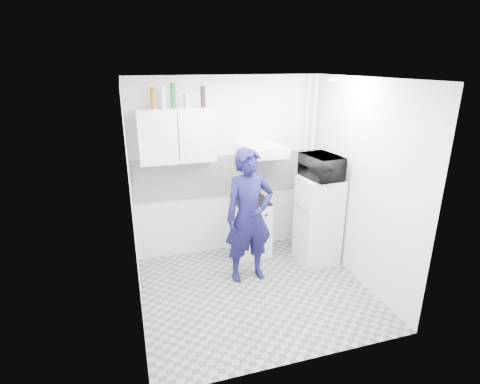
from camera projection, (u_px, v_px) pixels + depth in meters
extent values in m
plane|color=gray|center=(256.00, 291.00, 4.77)|extent=(2.80, 2.80, 0.00)
plane|color=white|center=(259.00, 78.00, 3.91)|extent=(2.80, 2.80, 0.00)
plane|color=silver|center=(229.00, 168.00, 5.47)|extent=(2.80, 0.00, 2.80)
plane|color=silver|center=(132.00, 208.00, 3.96)|extent=(0.00, 2.60, 2.60)
plane|color=silver|center=(361.00, 184.00, 4.73)|extent=(0.00, 2.60, 2.60)
imported|color=#11103D|center=(249.00, 216.00, 4.80)|extent=(0.66, 0.45, 1.78)
cube|color=white|center=(250.00, 228.00, 5.61)|extent=(0.52, 0.52, 0.83)
cube|color=silver|center=(318.00, 221.00, 5.31)|extent=(0.53, 0.53, 1.26)
cube|color=black|center=(251.00, 201.00, 5.47)|extent=(0.50, 0.50, 0.03)
cylinder|color=silver|center=(250.00, 198.00, 5.39)|extent=(0.17, 0.17, 0.09)
imported|color=black|center=(322.00, 167.00, 5.05)|extent=(0.63, 0.46, 0.32)
cylinder|color=brown|center=(153.00, 98.00, 4.69)|extent=(0.07, 0.07, 0.26)
cylinder|color=#B2B7BC|center=(163.00, 97.00, 4.72)|extent=(0.07, 0.07, 0.29)
cylinder|color=#144C1E|center=(173.00, 96.00, 4.75)|extent=(0.07, 0.07, 0.31)
cylinder|color=silver|center=(186.00, 100.00, 4.82)|extent=(0.07, 0.07, 0.19)
cylinder|color=black|center=(203.00, 97.00, 4.87)|extent=(0.07, 0.07, 0.27)
cube|color=silver|center=(177.00, 135.00, 4.92)|extent=(1.00, 0.35, 0.70)
cube|color=white|center=(264.00, 151.00, 5.28)|extent=(0.60, 0.50, 0.14)
cube|color=white|center=(229.00, 174.00, 5.49)|extent=(2.74, 0.03, 0.60)
cylinder|color=white|center=(311.00, 162.00, 5.76)|extent=(0.05, 0.05, 2.60)
cylinder|color=white|center=(304.00, 163.00, 5.72)|extent=(0.04, 0.04, 2.60)
cylinder|color=white|center=(333.00, 79.00, 4.38)|extent=(0.10, 0.10, 0.02)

